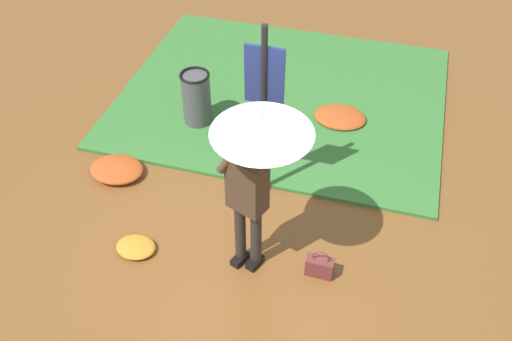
{
  "coord_description": "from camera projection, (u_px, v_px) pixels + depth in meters",
  "views": [
    {
      "loc": [
        1.25,
        -3.76,
        5.01
      ],
      "look_at": [
        0.02,
        0.6,
        0.85
      ],
      "focal_mm": 39.58,
      "sensor_mm": 36.0,
      "label": 1
    }
  ],
  "objects": [
    {
      "name": "grass_verge",
      "position": [
        282.0,
        95.0,
        8.63
      ],
      "size": [
        4.8,
        4.0,
        0.05
      ],
      "color": "#387533",
      "rests_on": "ground_plane"
    },
    {
      "name": "handbag",
      "position": [
        320.0,
        266.0,
        6.09
      ],
      "size": [
        0.3,
        0.14,
        0.37
      ],
      "color": "brown",
      "rests_on": "ground_plane"
    },
    {
      "name": "trash_bin",
      "position": [
        197.0,
        99.0,
        7.87
      ],
      "size": [
        0.42,
        0.42,
        0.83
      ],
      "color": "#4C4C51",
      "rests_on": "ground_plane"
    },
    {
      "name": "leaf_pile_by_bench",
      "position": [
        340.0,
        117.0,
        8.12
      ],
      "size": [
        0.75,
        0.6,
        0.17
      ],
      "color": "#B74C1E",
      "rests_on": "ground_plane"
    },
    {
      "name": "ground_plane",
      "position": [
        240.0,
        261.0,
        6.3
      ],
      "size": [
        18.0,
        18.0,
        0.0
      ],
      "primitive_type": "plane",
      "color": "brown"
    },
    {
      "name": "person_with_umbrella",
      "position": [
        255.0,
        156.0,
        5.26
      ],
      "size": [
        0.96,
        0.96,
        2.04
      ],
      "color": "#2D2823",
      "rests_on": "ground_plane"
    },
    {
      "name": "leaf_pile_near_person",
      "position": [
        117.0,
        169.0,
        7.31
      ],
      "size": [
        0.71,
        0.57,
        0.16
      ],
      "color": "#B74C1E",
      "rests_on": "ground_plane"
    },
    {
      "name": "shrub_cluster",
      "position": [
        250.0,
        126.0,
        7.71
      ],
      "size": [
        0.63,
        0.58,
        0.52
      ],
      "color": "#285628",
      "rests_on": "ground_plane"
    },
    {
      "name": "leaf_pile_far_path",
      "position": [
        136.0,
        247.0,
        6.39
      ],
      "size": [
        0.46,
        0.37,
        0.1
      ],
      "color": "#C68428",
      "rests_on": "ground_plane"
    },
    {
      "name": "info_sign_post",
      "position": [
        264.0,
        96.0,
        6.16
      ],
      "size": [
        0.44,
        0.07,
        2.3
      ],
      "color": "black",
      "rests_on": "ground_plane"
    }
  ]
}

